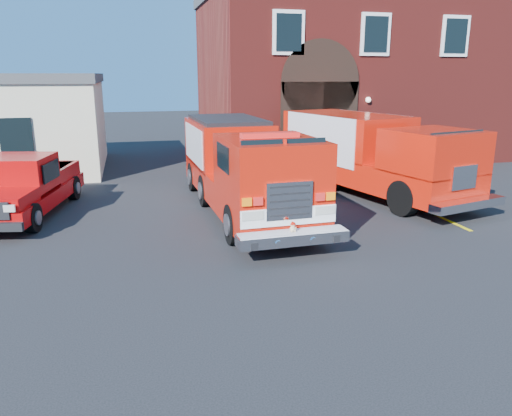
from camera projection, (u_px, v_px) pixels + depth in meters
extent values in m
plane|color=black|center=(245.00, 244.00, 13.08)|extent=(100.00, 100.00, 0.00)
cube|color=yellow|center=(440.00, 217.00, 15.56)|extent=(0.12, 3.00, 0.01)
cube|color=yellow|center=(392.00, 195.00, 18.37)|extent=(0.12, 3.00, 0.01)
cube|color=yellow|center=(356.00, 179.00, 21.18)|extent=(0.12, 3.00, 0.01)
cube|color=maroon|center=(347.00, 80.00, 27.29)|extent=(15.00, 10.00, 8.00)
cube|color=black|center=(319.00, 128.00, 22.27)|extent=(3.60, 0.12, 4.00)
cylinder|color=black|center=(320.00, 82.00, 21.76)|extent=(3.60, 0.12, 3.60)
cube|color=black|center=(289.00, 33.00, 20.85)|extent=(1.40, 0.10, 1.80)
cube|color=black|center=(376.00, 34.00, 21.80)|extent=(1.40, 0.10, 1.80)
cube|color=black|center=(455.00, 36.00, 22.76)|extent=(1.40, 0.10, 1.80)
cube|color=black|center=(16.00, 136.00, 19.28)|extent=(1.20, 0.10, 1.40)
cylinder|color=black|center=(234.00, 224.00, 12.99)|extent=(0.37, 1.07, 1.06)
cylinder|color=black|center=(310.00, 218.00, 13.56)|extent=(0.37, 1.07, 1.06)
cube|color=red|center=(243.00, 186.00, 16.07)|extent=(2.68, 8.77, 0.87)
cube|color=red|center=(227.00, 143.00, 17.85)|extent=(2.54, 4.32, 1.55)
cube|color=red|center=(270.00, 166.00, 13.17)|extent=(2.51, 3.17, 1.45)
cube|color=black|center=(285.00, 158.00, 11.94)|extent=(2.13, 0.14, 0.91)
cube|color=red|center=(270.00, 135.00, 12.96)|extent=(1.56, 0.37, 0.14)
cube|color=white|center=(289.00, 216.00, 11.96)|extent=(2.42, 0.13, 0.43)
cube|color=silver|center=(290.00, 201.00, 11.85)|extent=(1.16, 0.09, 0.91)
cube|color=silver|center=(293.00, 238.00, 11.83)|extent=(2.72, 0.61, 0.27)
cube|color=#B7B7BF|center=(194.00, 144.00, 17.52)|extent=(0.14, 3.48, 1.26)
cube|color=#B7B7BF|center=(260.00, 142.00, 18.17)|extent=(0.14, 3.48, 1.26)
sphere|color=beige|center=(293.00, 229.00, 11.77)|extent=(0.15, 0.15, 0.14)
sphere|color=beige|center=(293.00, 225.00, 11.74)|extent=(0.12, 0.12, 0.11)
sphere|color=beige|center=(291.00, 223.00, 11.73)|extent=(0.05, 0.05, 0.04)
sphere|color=beige|center=(295.00, 223.00, 11.76)|extent=(0.05, 0.05, 0.04)
ellipsoid|color=#BC0F04|center=(293.00, 224.00, 11.74)|extent=(0.12, 0.12, 0.07)
cylinder|color=#BC0F04|center=(293.00, 224.00, 11.73)|extent=(0.14, 0.14, 0.01)
cylinder|color=black|center=(32.00, 218.00, 13.99)|extent=(0.45, 0.87, 0.83)
cube|color=#A20607|center=(25.00, 197.00, 15.75)|extent=(3.14, 5.99, 0.47)
cube|color=#A20607|center=(18.00, 173.00, 15.23)|extent=(2.23, 2.20, 1.04)
cube|color=#A20607|center=(43.00, 174.00, 17.24)|extent=(2.29, 2.51, 0.57)
cylinder|color=black|center=(403.00, 198.00, 15.60)|extent=(0.62, 1.19, 1.13)
cylinder|color=black|center=(454.00, 190.00, 16.64)|extent=(0.62, 1.19, 1.13)
cube|color=red|center=(370.00, 170.00, 18.49)|extent=(4.48, 8.62, 0.93)
cube|color=red|center=(346.00, 134.00, 19.50)|extent=(3.74, 5.62, 1.55)
cube|color=red|center=(433.00, 151.00, 15.76)|extent=(3.10, 3.02, 1.34)
cube|color=#B7B7BF|center=(318.00, 138.00, 18.93)|extent=(1.08, 4.21, 1.75)
cube|color=#B7B7BF|center=(371.00, 135.00, 20.12)|extent=(1.08, 4.21, 1.75)
cube|color=silver|center=(468.00, 204.00, 14.85)|extent=(2.81, 1.12, 0.26)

